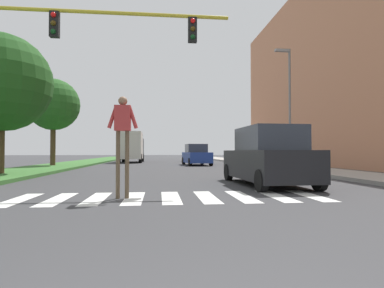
{
  "coord_description": "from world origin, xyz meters",
  "views": [
    {
      "loc": [
        -0.31,
        -1.17,
        1.15
      ],
      "look_at": [
        1.73,
        18.05,
        1.6
      ],
      "focal_mm": 29.67,
      "sensor_mm": 36.0,
      "label": 1
    }
  ],
  "objects_px": {
    "sedan_distant": "(192,155)",
    "tree_far": "(53,105)",
    "street_lamp_right": "(288,97)",
    "pedestrian_performer": "(123,130)",
    "sedan_midblock": "(196,155)",
    "suv_crossing": "(267,158)",
    "tree_mid": "(1,83)",
    "traffic_light_gantry": "(52,49)",
    "truck_box_delivery": "(131,147)"
  },
  "relations": [
    {
      "from": "pedestrian_performer",
      "to": "sedan_distant",
      "type": "distance_m",
      "value": 28.57
    },
    {
      "from": "tree_mid",
      "to": "street_lamp_right",
      "type": "bearing_deg",
      "value": 14.35
    },
    {
      "from": "sedan_midblock",
      "to": "truck_box_delivery",
      "type": "xyz_separation_m",
      "value": [
        -5.97,
        7.4,
        0.82
      ]
    },
    {
      "from": "pedestrian_performer",
      "to": "traffic_light_gantry",
      "type": "bearing_deg",
      "value": 136.6
    },
    {
      "from": "sedan_midblock",
      "to": "sedan_distant",
      "type": "distance_m",
      "value": 9.86
    },
    {
      "from": "pedestrian_performer",
      "to": "suv_crossing",
      "type": "bearing_deg",
      "value": 29.82
    },
    {
      "from": "sedan_midblock",
      "to": "truck_box_delivery",
      "type": "height_order",
      "value": "truck_box_delivery"
    },
    {
      "from": "suv_crossing",
      "to": "sedan_distant",
      "type": "distance_m",
      "value": 25.55
    },
    {
      "from": "pedestrian_performer",
      "to": "sedan_midblock",
      "type": "relative_size",
      "value": 0.58
    },
    {
      "from": "suv_crossing",
      "to": "sedan_distant",
      "type": "bearing_deg",
      "value": 89.61
    },
    {
      "from": "sedan_midblock",
      "to": "suv_crossing",
      "type": "bearing_deg",
      "value": -88.01
    },
    {
      "from": "tree_far",
      "to": "sedan_distant",
      "type": "bearing_deg",
      "value": 47.02
    },
    {
      "from": "street_lamp_right",
      "to": "pedestrian_performer",
      "type": "distance_m",
      "value": 14.82
    },
    {
      "from": "suv_crossing",
      "to": "tree_far",
      "type": "bearing_deg",
      "value": 130.32
    },
    {
      "from": "tree_mid",
      "to": "traffic_light_gantry",
      "type": "relative_size",
      "value": 0.8
    },
    {
      "from": "traffic_light_gantry",
      "to": "suv_crossing",
      "type": "distance_m",
      "value": 7.79
    },
    {
      "from": "traffic_light_gantry",
      "to": "sedan_midblock",
      "type": "relative_size",
      "value": 1.87
    },
    {
      "from": "tree_far",
      "to": "traffic_light_gantry",
      "type": "height_order",
      "value": "tree_far"
    },
    {
      "from": "street_lamp_right",
      "to": "suv_crossing",
      "type": "relative_size",
      "value": 1.61
    },
    {
      "from": "tree_far",
      "to": "traffic_light_gantry",
      "type": "xyz_separation_m",
      "value": [
        4.26,
        -13.58,
        -0.19
      ]
    },
    {
      "from": "tree_far",
      "to": "sedan_midblock",
      "type": "xyz_separation_m",
      "value": [
        10.72,
        2.44,
        -3.7
      ]
    },
    {
      "from": "traffic_light_gantry",
      "to": "truck_box_delivery",
      "type": "xyz_separation_m",
      "value": [
        0.49,
        23.42,
        -2.69
      ]
    },
    {
      "from": "tree_mid",
      "to": "sedan_midblock",
      "type": "xyz_separation_m",
      "value": [
        10.34,
        10.89,
        -3.49
      ]
    },
    {
      "from": "suv_crossing",
      "to": "sedan_distant",
      "type": "relative_size",
      "value": 1.07
    },
    {
      "from": "tree_mid",
      "to": "traffic_light_gantry",
      "type": "height_order",
      "value": "tree_mid"
    },
    {
      "from": "suv_crossing",
      "to": "truck_box_delivery",
      "type": "distance_m",
      "value": 24.03
    },
    {
      "from": "traffic_light_gantry",
      "to": "sedan_midblock",
      "type": "bearing_deg",
      "value": 68.05
    },
    {
      "from": "street_lamp_right",
      "to": "pedestrian_performer",
      "type": "bearing_deg",
      "value": -128.52
    },
    {
      "from": "tree_mid",
      "to": "truck_box_delivery",
      "type": "bearing_deg",
      "value": 76.58
    },
    {
      "from": "sedan_distant",
      "to": "tree_far",
      "type": "bearing_deg",
      "value": -132.98
    },
    {
      "from": "tree_mid",
      "to": "traffic_light_gantry",
      "type": "distance_m",
      "value": 6.43
    },
    {
      "from": "sedan_midblock",
      "to": "traffic_light_gantry",
      "type": "bearing_deg",
      "value": -111.95
    },
    {
      "from": "sedan_distant",
      "to": "pedestrian_performer",
      "type": "bearing_deg",
      "value": -99.55
    },
    {
      "from": "street_lamp_right",
      "to": "sedan_distant",
      "type": "height_order",
      "value": "street_lamp_right"
    },
    {
      "from": "tree_mid",
      "to": "pedestrian_performer",
      "type": "height_order",
      "value": "tree_mid"
    },
    {
      "from": "street_lamp_right",
      "to": "truck_box_delivery",
      "type": "xyz_separation_m",
      "value": [
        -11.0,
        14.36,
        -2.96
      ]
    },
    {
      "from": "suv_crossing",
      "to": "sedan_midblock",
      "type": "xyz_separation_m",
      "value": [
        -0.55,
        15.72,
        -0.12
      ]
    },
    {
      "from": "tree_mid",
      "to": "truck_box_delivery",
      "type": "relative_size",
      "value": 1.03
    },
    {
      "from": "street_lamp_right",
      "to": "truck_box_delivery",
      "type": "distance_m",
      "value": 18.33
    },
    {
      "from": "sedan_midblock",
      "to": "street_lamp_right",
      "type": "bearing_deg",
      "value": -54.15
    },
    {
      "from": "tree_mid",
      "to": "tree_far",
      "type": "height_order",
      "value": "tree_mid"
    },
    {
      "from": "street_lamp_right",
      "to": "sedan_midblock",
      "type": "bearing_deg",
      "value": 125.85
    },
    {
      "from": "tree_far",
      "to": "sedan_distant",
      "type": "xyz_separation_m",
      "value": [
        11.44,
        12.28,
        -3.75
      ]
    },
    {
      "from": "traffic_light_gantry",
      "to": "street_lamp_right",
      "type": "relative_size",
      "value": 1.06
    },
    {
      "from": "street_lamp_right",
      "to": "tree_far",
      "type": "bearing_deg",
      "value": 163.99
    },
    {
      "from": "tree_far",
      "to": "street_lamp_right",
      "type": "relative_size",
      "value": 0.83
    },
    {
      "from": "tree_far",
      "to": "sedan_midblock",
      "type": "height_order",
      "value": "tree_far"
    },
    {
      "from": "pedestrian_performer",
      "to": "tree_far",
      "type": "bearing_deg",
      "value": 112.87
    },
    {
      "from": "street_lamp_right",
      "to": "suv_crossing",
      "type": "xyz_separation_m",
      "value": [
        -4.49,
        -8.75,
        -3.66
      ]
    },
    {
      "from": "sedan_distant",
      "to": "street_lamp_right",
      "type": "bearing_deg",
      "value": -75.61
    }
  ]
}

